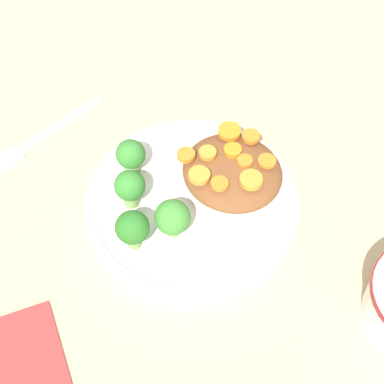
{
  "coord_description": "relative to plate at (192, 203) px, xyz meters",
  "views": [
    {
      "loc": [
        0.31,
        -0.3,
        0.62
      ],
      "look_at": [
        0.0,
        0.0,
        0.03
      ],
      "focal_mm": 60.0,
      "sensor_mm": 36.0,
      "label": 1
    }
  ],
  "objects": [
    {
      "name": "ground_plane",
      "position": [
        0.0,
        0.0,
        -0.01
      ],
      "size": [
        4.0,
        4.0,
        0.0
      ],
      "primitive_type": "plane",
      "color": "tan"
    },
    {
      "name": "plate",
      "position": [
        0.0,
        0.0,
        0.0
      ],
      "size": [
        0.25,
        0.25,
        0.02
      ],
      "color": "white",
      "rests_on": "ground_plane"
    },
    {
      "name": "stew_mound",
      "position": [
        0.01,
        0.05,
        0.02
      ],
      "size": [
        0.12,
        0.11,
        0.03
      ],
      "primitive_type": "ellipsoid",
      "color": "brown",
      "rests_on": "plate"
    },
    {
      "name": "broccoli_floret_0",
      "position": [
        -0.04,
        -0.05,
        0.04
      ],
      "size": [
        0.04,
        0.04,
        0.05
      ],
      "color": "#759E51",
      "rests_on": "plate"
    },
    {
      "name": "broccoli_floret_1",
      "position": [
        0.02,
        -0.05,
        0.04
      ],
      "size": [
        0.04,
        0.04,
        0.05
      ],
      "color": "#7FA85B",
      "rests_on": "plate"
    },
    {
      "name": "broccoli_floret_2",
      "position": [
        -0.08,
        -0.02,
        0.03
      ],
      "size": [
        0.03,
        0.03,
        0.05
      ],
      "color": "#7FA85B",
      "rests_on": "plate"
    },
    {
      "name": "broccoli_floret_3",
      "position": [
        0.0,
        -0.09,
        0.04
      ],
      "size": [
        0.04,
        0.04,
        0.05
      ],
      "color": "#759E51",
      "rests_on": "plate"
    },
    {
      "name": "carrot_slice_0",
      "position": [
        -0.02,
        0.08,
        0.04
      ],
      "size": [
        0.03,
        0.03,
        0.01
      ],
      "primitive_type": "cylinder",
      "color": "orange",
      "rests_on": "stew_mound"
    },
    {
      "name": "carrot_slice_1",
      "position": [
        -0.0,
        0.06,
        0.04
      ],
      "size": [
        0.02,
        0.02,
        0.01
      ],
      "primitive_type": "cylinder",
      "color": "orange",
      "rests_on": "stew_mound"
    },
    {
      "name": "carrot_slice_2",
      "position": [
        0.04,
        0.05,
        0.04
      ],
      "size": [
        0.03,
        0.03,
        0.01
      ],
      "primitive_type": "cylinder",
      "color": "orange",
      "rests_on": "stew_mound"
    },
    {
      "name": "carrot_slice_3",
      "position": [
        -0.0,
        0.01,
        0.04
      ],
      "size": [
        0.02,
        0.02,
        0.01
      ],
      "primitive_type": "cylinder",
      "color": "orange",
      "rests_on": "stew_mound"
    },
    {
      "name": "carrot_slice_4",
      "position": [
        0.04,
        0.08,
        0.04
      ],
      "size": [
        0.02,
        0.02,
        0.0
      ],
      "primitive_type": "cylinder",
      "color": "orange",
      "rests_on": "stew_mound"
    },
    {
      "name": "carrot_slice_5",
      "position": [
        -0.02,
        0.04,
        0.04
      ],
      "size": [
        0.02,
        0.02,
        0.01
      ],
      "primitive_type": "cylinder",
      "color": "orange",
      "rests_on": "stew_mound"
    },
    {
      "name": "carrot_slice_6",
      "position": [
        0.02,
        0.02,
        0.04
      ],
      "size": [
        0.02,
        0.02,
        0.0
      ],
      "primitive_type": "cylinder",
      "color": "orange",
      "rests_on": "stew_mound"
    },
    {
      "name": "carrot_slice_7",
      "position": [
        0.0,
        0.09,
        0.04
      ],
      "size": [
        0.02,
        0.02,
        0.01
      ],
      "primitive_type": "cylinder",
      "color": "orange",
      "rests_on": "stew_mound"
    },
    {
      "name": "carrot_slice_8",
      "position": [
        -0.03,
        0.02,
        0.04
      ],
      "size": [
        0.02,
        0.02,
        0.01
      ],
      "primitive_type": "cylinder",
      "color": "orange",
      "rests_on": "stew_mound"
    },
    {
      "name": "carrot_slice_9",
      "position": [
        0.02,
        0.06,
        0.04
      ],
      "size": [
        0.02,
        0.02,
        0.0
      ],
      "primitive_type": "cylinder",
      "color": "orange",
      "rests_on": "stew_mound"
    },
    {
      "name": "fork",
      "position": [
        -0.21,
        -0.08,
        -0.01
      ],
      "size": [
        0.02,
        0.19,
        0.01
      ],
      "rotation": [
        0.0,
        0.0,
        4.72
      ],
      "color": "silver",
      "rests_on": "ground_plane"
    },
    {
      "name": "napkin",
      "position": [
        0.03,
        -0.27,
        -0.01
      ],
      "size": [
        0.18,
        0.15,
        0.01
      ],
      "rotation": [
        0.0,
        0.0,
        -0.39
      ],
      "color": "#B73333",
      "rests_on": "ground_plane"
    }
  ]
}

